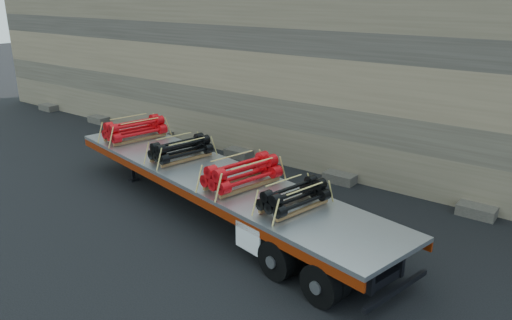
# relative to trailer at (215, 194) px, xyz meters

# --- Properties ---
(ground) EXTENTS (120.00, 120.00, 0.00)m
(ground) POSITION_rel_trailer_xyz_m (-0.05, 0.31, -0.70)
(ground) COLOR black
(ground) RESTS_ON ground
(rock_wall) EXTENTS (44.00, 3.00, 7.00)m
(rock_wall) POSITION_rel_trailer_xyz_m (-0.05, 6.81, 2.80)
(rock_wall) COLOR #7A6B54
(rock_wall) RESTS_ON ground
(trailer) EXTENTS (14.23, 5.44, 1.40)m
(trailer) POSITION_rel_trailer_xyz_m (0.00, 0.00, 0.00)
(trailer) COLOR #B4B6BC
(trailer) RESTS_ON ground
(bundle_front) EXTENTS (1.57, 2.46, 0.81)m
(bundle_front) POSITION_rel_trailer_xyz_m (-5.10, 1.05, 1.10)
(bundle_front) COLOR red
(bundle_front) RESTS_ON trailer
(bundle_midfront) EXTENTS (1.42, 2.22, 0.73)m
(bundle_midfront) POSITION_rel_trailer_xyz_m (-1.88, 0.39, 1.06)
(bundle_midfront) COLOR black
(bundle_midfront) RESTS_ON trailer
(bundle_midrear) EXTENTS (1.58, 2.47, 0.81)m
(bundle_midrear) POSITION_rel_trailer_xyz_m (1.38, -0.28, 1.10)
(bundle_midrear) COLOR red
(bundle_midrear) RESTS_ON trailer
(bundle_rear) EXTENTS (1.33, 2.08, 0.68)m
(bundle_rear) POSITION_rel_trailer_xyz_m (3.52, -0.72, 1.04)
(bundle_rear) COLOR black
(bundle_rear) RESTS_ON trailer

